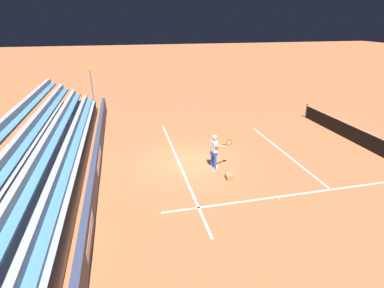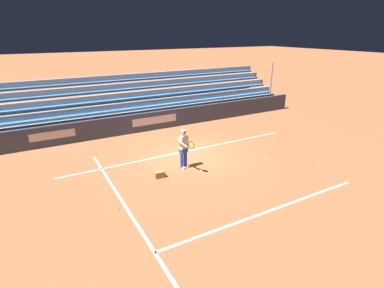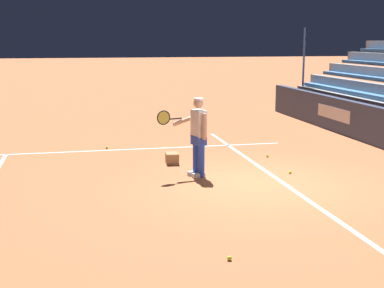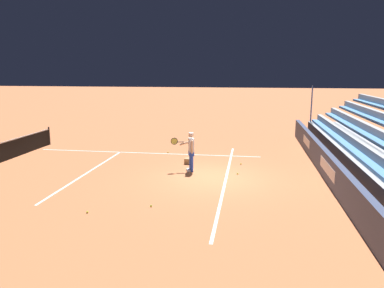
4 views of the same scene
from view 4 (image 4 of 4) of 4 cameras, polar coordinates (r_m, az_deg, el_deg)
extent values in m
plane|color=#B7663D|center=(15.53, 3.36, -5.16)|extent=(160.00, 160.00, 0.00)
cube|color=white|center=(15.50, 5.20, -5.22)|extent=(12.00, 0.10, 0.01)
cube|color=white|center=(20.18, -6.88, -1.37)|extent=(0.10, 12.00, 0.01)
cube|color=white|center=(16.93, -15.56, -4.17)|extent=(8.22, 0.10, 0.01)
cube|color=#384260|center=(15.65, 20.29, -3.65)|extent=(21.51, 0.24, 1.10)
cube|color=silver|center=(15.57, 19.88, -3.49)|extent=(2.80, 0.01, 0.44)
cube|color=silver|center=(20.99, 17.02, 0.38)|extent=(2.20, 0.01, 0.40)
cube|color=#4C89CC|center=(15.74, 24.01, -1.48)|extent=(20.02, 0.40, 0.12)
cube|color=#9EA3A8|center=(15.79, 25.03, -0.99)|extent=(20.43, 0.24, 0.45)
cube|color=#4C89CC|center=(15.89, 26.92, 0.04)|extent=(20.02, 0.40, 0.12)
cylinder|color=#4C70B2|center=(25.19, 17.68, 4.60)|extent=(0.08, 0.08, 3.40)
cylinder|color=blue|center=(16.32, -0.06, -2.74)|extent=(0.15, 0.15, 0.88)
cylinder|color=blue|center=(16.53, -0.16, -2.56)|extent=(0.15, 0.15, 0.88)
cube|color=white|center=(16.41, -0.27, -4.08)|extent=(0.18, 0.30, 0.09)
cube|color=white|center=(16.62, -0.37, -3.88)|extent=(0.18, 0.30, 0.09)
cube|color=blue|center=(16.34, -0.11, -1.42)|extent=(0.39, 0.31, 0.20)
cube|color=white|center=(16.26, -0.11, -0.15)|extent=(0.40, 0.30, 0.58)
sphere|color=tan|center=(16.18, -0.15, 1.34)|extent=(0.21, 0.21, 0.21)
cylinder|color=white|center=(16.17, -0.15, 1.66)|extent=(0.20, 0.20, 0.05)
cylinder|color=tan|center=(16.03, 0.00, -0.46)|extent=(0.09, 0.09, 0.56)
cylinder|color=tan|center=(16.47, -0.92, 0.17)|extent=(0.25, 0.59, 0.24)
cylinder|color=black|center=(16.43, -1.75, 0.32)|extent=(0.12, 0.30, 0.03)
torus|color=black|center=(16.40, -2.72, 0.43)|extent=(0.11, 0.31, 0.31)
cylinder|color=#D6D14C|center=(16.40, -2.72, 0.43)|extent=(0.08, 0.26, 0.27)
cube|color=#A87F51|center=(17.80, -0.60, -2.58)|extent=(0.42, 0.33, 0.26)
sphere|color=#CCE533|center=(12.27, -15.66, -9.96)|extent=(0.07, 0.07, 0.07)
sphere|color=#CCE533|center=(12.40, -6.27, -9.35)|extent=(0.07, 0.07, 0.07)
sphere|color=#CCE533|center=(16.11, 6.96, -4.50)|extent=(0.07, 0.07, 0.07)
sphere|color=#CCE533|center=(17.78, 7.47, -3.01)|extent=(0.07, 0.07, 0.07)
sphere|color=#CCE533|center=(20.11, -3.68, -1.27)|extent=(0.07, 0.07, 0.07)
cylinder|color=#33383D|center=(23.80, -20.93, 1.19)|extent=(0.09, 0.09, 1.07)
camera|label=1|loc=(28.76, 12.56, 16.03)|focal=28.00mm
camera|label=2|loc=(24.97, -23.40, 13.19)|focal=28.00mm
camera|label=3|loc=(7.00, -37.36, -3.02)|focal=50.00mm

